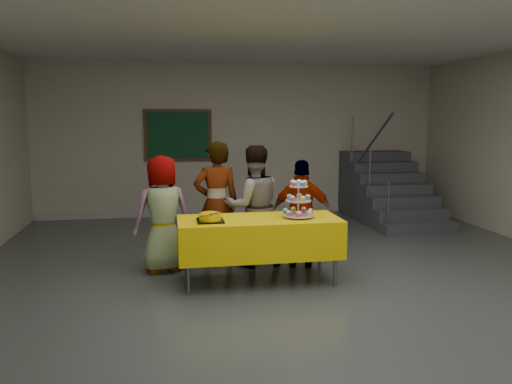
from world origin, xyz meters
The scene contains 10 objects.
room_shell centered at (0.00, 0.02, 2.13)m, with size 10.00×10.04×3.02m.
bake_table centered at (-0.42, 0.72, 0.56)m, with size 1.88×0.78×0.77m.
cupcake_stand centered at (0.04, 0.69, 0.95)m, with size 0.38×0.38×0.44m.
bear_cake centered at (-1.00, 0.63, 0.83)m, with size 0.32×0.36×0.12m.
schoolchild_a centered at (-1.54, 1.38, 0.74)m, with size 0.72×0.47×1.48m, color slate.
schoolchild_b centered at (-0.84, 1.51, 0.82)m, with size 0.60×0.39×1.64m, color slate.
schoolchild_c centered at (-0.37, 1.42, 0.79)m, with size 0.77×0.60×1.58m, color slate.
schoolchild_d centered at (0.24, 1.23, 0.70)m, with size 0.82×0.34×1.40m, color slate.
staircase centered at (2.70, 4.13, 0.49)m, with size 1.30×2.40×2.04m.
noticeboard centered at (-1.25, 4.96, 1.60)m, with size 1.30×0.05×1.00m.
Camera 1 is at (-1.45, -4.88, 1.92)m, focal length 35.00 mm.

